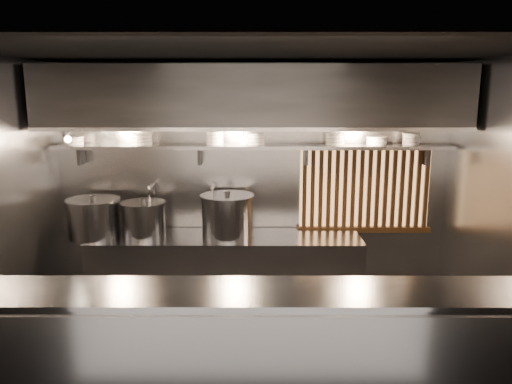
{
  "coord_description": "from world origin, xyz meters",
  "views": [
    {
      "loc": [
        0.05,
        -4.22,
        2.51
      ],
      "look_at": [
        0.04,
        0.55,
        1.52
      ],
      "focal_mm": 35.0,
      "sensor_mm": 36.0,
      "label": 1
    }
  ],
  "objects_px": {
    "heat_lamp": "(66,133)",
    "stock_pot_mid": "(144,219)",
    "stock_pot_left": "(94,218)",
    "stock_pot_right": "(228,215)",
    "pendant_bulb": "(243,140)"
  },
  "relations": [
    {
      "from": "stock_pot_left",
      "to": "stock_pot_right",
      "type": "distance_m",
      "value": 1.47
    },
    {
      "from": "stock_pot_left",
      "to": "stock_pot_right",
      "type": "relative_size",
      "value": 1.03
    },
    {
      "from": "pendant_bulb",
      "to": "heat_lamp",
      "type": "bearing_deg",
      "value": -169.0
    },
    {
      "from": "stock_pot_right",
      "to": "pendant_bulb",
      "type": "bearing_deg",
      "value": 20.94
    },
    {
      "from": "heat_lamp",
      "to": "stock_pot_right",
      "type": "distance_m",
      "value": 1.89
    },
    {
      "from": "heat_lamp",
      "to": "stock_pot_mid",
      "type": "bearing_deg",
      "value": 20.78
    },
    {
      "from": "pendant_bulb",
      "to": "stock_pot_left",
      "type": "bearing_deg",
      "value": -176.45
    },
    {
      "from": "pendant_bulb",
      "to": "stock_pot_right",
      "type": "height_order",
      "value": "pendant_bulb"
    },
    {
      "from": "heat_lamp",
      "to": "pendant_bulb",
      "type": "xyz_separation_m",
      "value": [
        1.8,
        0.35,
        -0.11
      ]
    },
    {
      "from": "pendant_bulb",
      "to": "stock_pot_right",
      "type": "relative_size",
      "value": 0.3
    },
    {
      "from": "stock_pot_mid",
      "to": "pendant_bulb",
      "type": "bearing_deg",
      "value": 4.45
    },
    {
      "from": "pendant_bulb",
      "to": "stock_pot_right",
      "type": "xyz_separation_m",
      "value": [
        -0.18,
        -0.07,
        -0.82
      ]
    },
    {
      "from": "heat_lamp",
      "to": "stock_pot_right",
      "type": "bearing_deg",
      "value": 9.85
    },
    {
      "from": "stock_pot_left",
      "to": "stock_pot_mid",
      "type": "xyz_separation_m",
      "value": [
        0.55,
        0.02,
        -0.02
      ]
    },
    {
      "from": "stock_pot_mid",
      "to": "stock_pot_right",
      "type": "bearing_deg",
      "value": 1.09
    }
  ]
}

